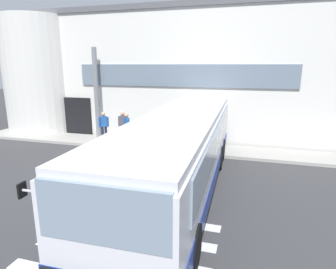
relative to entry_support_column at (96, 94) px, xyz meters
name	(u,v)px	position (x,y,z in m)	size (l,w,h in m)	color
ground_plane	(119,180)	(3.88, -5.40, -2.76)	(80.00, 90.00, 0.02)	#353538
bay_paint_stripes	(118,256)	(5.88, -9.60, -2.74)	(4.40, 3.96, 0.01)	silver
terminal_building	(176,73)	(3.21, 6.16, 1.04)	(19.92, 13.80, 7.59)	silver
boarding_curb	(157,146)	(3.88, -0.60, -2.67)	(22.12, 2.00, 0.15)	#9E9B93
entry_support_column	(96,94)	(0.00, 0.00, 0.00)	(0.28, 0.28, 5.19)	slate
bus_main_foreground	(179,154)	(6.36, -5.61, -1.41)	(3.02, 11.91, 2.70)	silver
passenger_near_column	(104,125)	(0.80, -0.78, -1.67)	(0.45, 0.44, 1.68)	#1E2338
passenger_by_doorway	(123,124)	(1.77, -0.33, -1.67)	(0.59, 0.23, 1.68)	#1E2338
passenger_at_curb_edge	(127,127)	(2.21, -0.80, -1.67)	(0.41, 0.47, 1.68)	#2D2D33
safety_bollard_yellow	(203,149)	(6.62, -1.80, -2.30)	(0.18, 0.18, 0.90)	yellow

